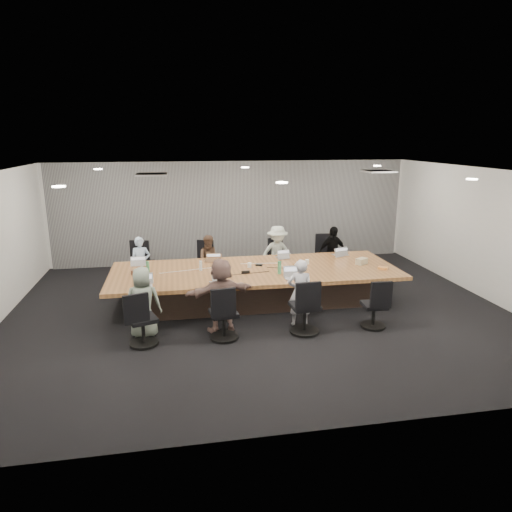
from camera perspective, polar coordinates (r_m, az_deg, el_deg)
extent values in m
cube|color=black|center=(9.39, 0.44, -6.82)|extent=(10.00, 8.00, 0.00)
cube|color=white|center=(8.76, 0.47, 10.47)|extent=(10.00, 8.00, 0.00)
cube|color=silver|center=(12.86, -2.87, 5.52)|extent=(10.00, 0.00, 2.80)
cube|color=silver|center=(5.28, 8.62, -8.26)|extent=(10.00, 0.00, 2.80)
cube|color=silver|center=(11.04, 26.91, 2.41)|extent=(0.00, 8.00, 2.80)
cube|color=gray|center=(12.78, -2.82, 5.46)|extent=(9.80, 0.04, 2.80)
cube|color=#362720|center=(9.74, -0.10, -3.95)|extent=(4.80, 1.40, 0.66)
cube|color=#9C6739|center=(9.63, -0.11, -1.87)|extent=(6.00, 2.20, 0.08)
imported|color=#A6BFE0|center=(10.84, -14.20, -0.90)|extent=(0.45, 0.30, 1.23)
cube|color=#B2B2B7|center=(10.28, -14.43, -0.99)|extent=(0.32, 0.22, 0.02)
imported|color=brown|center=(10.84, -5.76, -0.56)|extent=(0.61, 0.49, 1.21)
cube|color=#8C6647|center=(10.28, -5.53, -0.58)|extent=(0.38, 0.29, 0.02)
imported|color=#A5B0A5|center=(11.06, 2.67, 0.25)|extent=(0.93, 0.58, 1.38)
cube|color=#B2B2B7|center=(10.53, 3.34, -0.17)|extent=(0.31, 0.23, 0.02)
imported|color=black|center=(11.45, 9.51, 0.42)|extent=(0.82, 0.47, 1.32)
cube|color=#B2B2B7|center=(10.93, 10.48, 0.17)|extent=(0.39, 0.31, 0.02)
imported|color=gray|center=(8.25, -13.94, -5.64)|extent=(0.65, 0.45, 1.28)
cube|color=#B2B2B7|center=(8.74, -13.78, -3.72)|extent=(0.31, 0.22, 0.02)
imported|color=#7F5F58|center=(8.25, -4.36, -4.89)|extent=(1.33, 0.69, 1.37)
cube|color=#B2B2B7|center=(8.75, -4.75, -3.31)|extent=(0.34, 0.27, 0.02)
imported|color=#B9B8C4|center=(8.53, 5.50, -4.58)|extent=(0.51, 0.38, 1.28)
cube|color=#B2B2B7|center=(8.99, 4.58, -2.80)|extent=(0.29, 0.20, 0.02)
cylinder|color=#408C58|center=(9.61, -13.38, -1.34)|extent=(0.08, 0.08, 0.23)
cylinder|color=#408C58|center=(9.26, 2.95, -1.44)|extent=(0.08, 0.08, 0.27)
cylinder|color=silver|center=(9.55, -6.93, -1.22)|extent=(0.07, 0.07, 0.21)
cylinder|color=white|center=(9.73, -0.82, -1.14)|extent=(0.10, 0.10, 0.10)
cylinder|color=white|center=(10.04, 6.41, -0.73)|extent=(0.10, 0.10, 0.10)
cylinder|color=brown|center=(9.53, -15.14, -2.01)|extent=(0.11, 0.11, 0.10)
cube|color=black|center=(9.34, -4.20, -2.08)|extent=(0.15, 0.11, 0.03)
cube|color=black|center=(9.87, 0.38, -1.12)|extent=(0.17, 0.14, 0.03)
cube|color=black|center=(9.29, -1.31, -2.03)|extent=(0.17, 0.05, 0.06)
cube|color=tan|center=(10.23, 13.06, -0.64)|extent=(0.29, 0.26, 0.13)
cube|color=orange|center=(9.98, 15.55, -1.46)|extent=(0.23, 0.21, 0.04)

